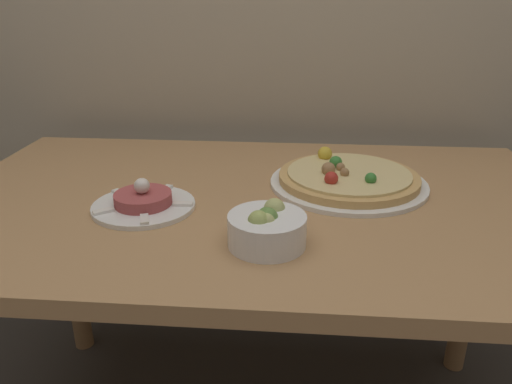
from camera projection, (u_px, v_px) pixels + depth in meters
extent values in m
cube|color=#AD7F51|center=(254.00, 204.00, 1.08)|extent=(1.36, 0.82, 0.03)
cylinder|color=#AD7F51|center=(71.00, 257.00, 1.59)|extent=(0.06, 0.06, 0.69)
cylinder|color=#AD7F51|center=(470.00, 274.00, 1.50)|extent=(0.06, 0.06, 0.69)
cylinder|color=white|center=(348.00, 183.00, 1.14)|extent=(0.36, 0.36, 0.01)
cylinder|color=tan|center=(349.00, 178.00, 1.13)|extent=(0.32, 0.32, 0.02)
cylinder|color=#E0C684|center=(349.00, 173.00, 1.13)|extent=(0.28, 0.28, 0.01)
sphere|color=#997047|center=(345.00, 172.00, 1.11)|extent=(0.02, 0.02, 0.02)
sphere|color=#B22D23|center=(331.00, 178.00, 1.06)|extent=(0.03, 0.03, 0.03)
sphere|color=gold|center=(325.00, 154.00, 1.22)|extent=(0.03, 0.03, 0.03)
sphere|color=#387F33|center=(371.00, 178.00, 1.07)|extent=(0.02, 0.02, 0.02)
sphere|color=#387F33|center=(336.00, 162.00, 1.16)|extent=(0.03, 0.03, 0.03)
sphere|color=#997047|center=(341.00, 167.00, 1.14)|extent=(0.02, 0.02, 0.02)
sphere|color=#997047|center=(328.00, 169.00, 1.12)|extent=(0.03, 0.03, 0.03)
cylinder|color=white|center=(144.00, 206.00, 1.02)|extent=(0.21, 0.21, 0.01)
cylinder|color=#A84747|center=(143.00, 199.00, 1.01)|extent=(0.12, 0.12, 0.02)
sphere|color=silver|center=(142.00, 186.00, 1.00)|extent=(0.03, 0.03, 0.03)
cube|color=white|center=(183.00, 204.00, 1.01)|extent=(0.04, 0.02, 0.01)
cube|color=white|center=(165.00, 189.00, 1.08)|extent=(0.03, 0.04, 0.01)
cube|color=white|center=(120.00, 193.00, 1.06)|extent=(0.04, 0.04, 0.01)
cube|color=white|center=(103.00, 211.00, 0.98)|extent=(0.04, 0.04, 0.01)
cube|color=white|center=(144.00, 219.00, 0.94)|extent=(0.03, 0.04, 0.01)
cylinder|color=white|center=(267.00, 230.00, 0.87)|extent=(0.14, 0.14, 0.06)
sphere|color=#A3B25B|center=(259.00, 221.00, 0.84)|extent=(0.04, 0.04, 0.04)
sphere|color=#668E42|center=(268.00, 218.00, 0.85)|extent=(0.04, 0.04, 0.04)
sphere|color=#B7BC70|center=(266.00, 221.00, 0.84)|extent=(0.03, 0.03, 0.03)
sphere|color=#B7BC70|center=(274.00, 209.00, 0.89)|extent=(0.04, 0.04, 0.04)
sphere|color=#668E42|center=(266.00, 215.00, 0.87)|extent=(0.03, 0.03, 0.03)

